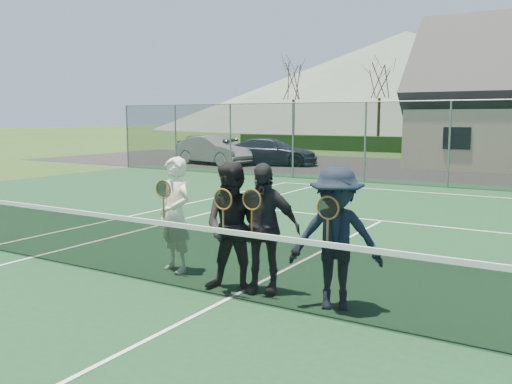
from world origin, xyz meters
TOP-DOWN VIEW (x-y plane):
  - ground at (0.00, 20.00)m, footprint 220.00×220.00m
  - court_surface at (0.00, 0.00)m, footprint 30.00×30.00m
  - tarmac_carpark at (-4.00, 20.00)m, footprint 40.00×12.00m
  - hedge_row at (0.00, 32.00)m, footprint 40.00×1.20m
  - hill_west at (-25.00, 95.00)m, footprint 110.00×110.00m
  - car_a at (-14.10, 18.64)m, footprint 4.89×3.48m
  - car_b at (-12.53, 17.19)m, footprint 4.70×2.39m
  - car_c at (-9.74, 18.36)m, footprint 5.08×3.07m
  - court_markings at (0.00, 0.00)m, footprint 11.03×23.83m
  - tennis_net at (0.00, 0.00)m, footprint 11.68×0.08m
  - perimeter_fence at (0.00, 13.50)m, footprint 30.07×0.07m
  - tree_a at (-16.00, 33.00)m, footprint 3.20×3.20m
  - tree_b at (-9.00, 33.00)m, footprint 3.20×3.20m
  - player_a at (-1.47, 0.68)m, footprint 0.74×0.58m
  - player_b at (-0.12, 0.32)m, footprint 1.03×0.89m
  - player_c at (0.22, 0.49)m, footprint 1.14×0.72m
  - player_d at (1.34, 0.40)m, footprint 1.33×1.06m

SIDE VIEW (x-z plane):
  - ground at x=0.00m, z-range 0.00..0.00m
  - tarmac_carpark at x=-4.00m, z-range 0.00..0.01m
  - court_surface at x=0.00m, z-range 0.00..0.02m
  - court_markings at x=0.00m, z-range 0.02..0.03m
  - tennis_net at x=0.00m, z-range -0.01..1.09m
  - hedge_row at x=0.00m, z-range 0.00..1.10m
  - car_c at x=-9.74m, z-range 0.00..1.38m
  - car_b at x=-12.53m, z-range 0.00..1.48m
  - car_a at x=-14.10m, z-range 0.00..1.55m
  - player_d at x=1.34m, z-range 0.02..1.82m
  - player_b at x=-0.12m, z-range 0.02..1.82m
  - player_c at x=0.22m, z-range 0.02..1.82m
  - player_a at x=-1.47m, z-range 0.02..1.82m
  - perimeter_fence at x=0.00m, z-range 0.01..3.03m
  - tree_a at x=-16.00m, z-range 1.91..9.68m
  - tree_b at x=-9.00m, z-range 1.91..9.68m
  - hill_west at x=-25.00m, z-range 0.00..18.00m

